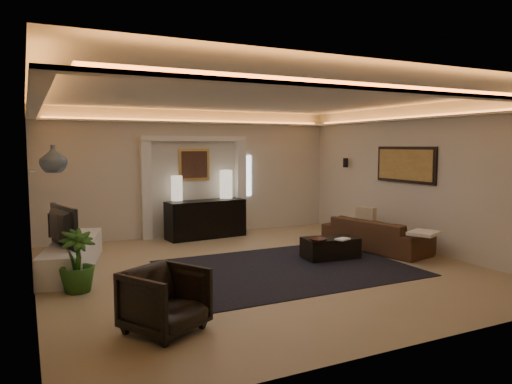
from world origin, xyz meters
name	(u,v)px	position (x,y,z in m)	size (l,w,h in m)	color
floor	(261,268)	(0.00, 0.00, 0.00)	(7.00, 7.00, 0.00)	#9B8461
ceiling	(261,96)	(0.00, 0.00, 2.90)	(7.00, 7.00, 0.00)	white
wall_back	(194,173)	(0.00, 3.50, 1.45)	(7.00, 7.00, 0.00)	beige
wall_front	(415,209)	(0.00, -3.50, 1.45)	(7.00, 7.00, 0.00)	beige
wall_left	(30,193)	(-3.50, 0.00, 1.45)	(7.00, 7.00, 0.00)	beige
wall_right	(417,178)	(3.50, 0.00, 1.45)	(7.00, 7.00, 0.00)	beige
cove_soffit	(261,113)	(0.00, 0.00, 2.62)	(7.00, 7.00, 0.04)	silver
daylight_slit	(247,176)	(1.35, 3.48, 1.35)	(0.25, 0.03, 1.00)	white
area_rug	(287,268)	(0.40, -0.20, 0.01)	(4.00, 3.00, 0.01)	black
pilaster_left	(146,190)	(-1.15, 3.40, 1.10)	(0.22, 0.20, 2.20)	silver
pilaster_right	(240,186)	(1.15, 3.40, 1.10)	(0.22, 0.20, 2.20)	silver
alcove_header	(195,139)	(0.00, 3.40, 2.25)	(2.52, 0.20, 0.12)	silver
painting_frame	(194,165)	(0.00, 3.47, 1.65)	(0.74, 0.04, 0.74)	tan
painting_canvas	(195,165)	(0.00, 3.44, 1.65)	(0.62, 0.02, 0.62)	#4C2D1E
art_panel_frame	(405,165)	(3.47, 0.30, 1.70)	(0.04, 1.64, 0.74)	black
art_panel_gold	(405,165)	(3.44, 0.30, 1.70)	(0.02, 1.50, 0.62)	tan
wall_sconce	(346,163)	(3.38, 2.20, 1.68)	(0.12, 0.12, 0.22)	black
wall_niche	(33,173)	(-3.44, 1.40, 1.65)	(0.10, 0.55, 0.04)	silver
console	(206,220)	(0.10, 3.00, 0.40)	(1.80, 0.56, 0.90)	black
lamp_left	(177,190)	(-0.49, 3.25, 1.09)	(0.25, 0.25, 0.56)	beige
lamp_right	(226,188)	(0.71, 3.25, 1.09)	(0.30, 0.30, 0.66)	beige
media_ledge	(73,256)	(-2.88, 1.40, 0.23)	(0.66, 2.62, 0.49)	white
tv	(56,228)	(-3.14, 1.01, 0.78)	(0.15, 1.14, 0.66)	black
figurine	(53,227)	(-3.15, 1.97, 0.64)	(0.16, 0.16, 0.42)	black
ginger_jar	(53,159)	(-3.15, 0.92, 1.88)	(0.41, 0.41, 0.43)	#47555B
plant	(77,261)	(-2.94, -0.01, 0.45)	(0.50, 0.50, 0.89)	#275318
sofa	(376,234)	(2.71, 0.27, 0.32)	(0.84, 2.16, 0.63)	brown
throw_blanket	(424,233)	(2.74, -0.97, 0.55)	(0.54, 0.44, 0.06)	white
throw_pillow	(366,217)	(2.99, 0.93, 0.55)	(0.13, 0.44, 0.44)	tan
coffee_table	(330,248)	(1.48, 0.07, 0.20)	(1.00, 0.55, 0.37)	black
bowl	(318,239)	(1.03, -0.20, 0.45)	(0.30, 0.30, 0.07)	#41241A
magazine	(343,238)	(1.55, -0.20, 0.42)	(0.25, 0.18, 0.03)	white
armchair	(165,300)	(-2.20, -1.99, 0.36)	(0.77, 0.80, 0.72)	black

